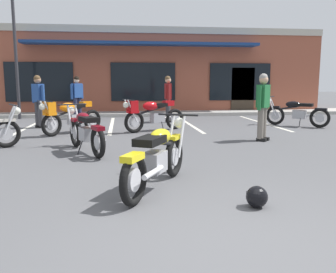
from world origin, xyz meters
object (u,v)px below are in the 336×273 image
Objects in this scene: motorcycle_silver_naked at (152,114)px; helmet_on_pavement at (257,197)px; motorcycle_red_sportbike at (85,130)px; parking_lot_lamp_post at (14,35)px; person_near_building at (168,96)px; person_by_back_row at (38,98)px; motorcycle_foreground_classic at (157,156)px; motorcycle_blue_standard at (70,115)px; person_in_shorts_foreground at (77,95)px; person_in_black_shirt at (263,103)px; motorcycle_green_cafe_racer at (296,112)px.

helmet_on_pavement is (0.69, -6.66, -0.40)m from motorcycle_silver_naked.
parking_lot_lamp_post is at bearing 114.74° from motorcycle_red_sportbike.
person_near_building is (0.79, 2.37, 0.42)m from motorcycle_silver_naked.
person_by_back_row reaches higher than helmet_on_pavement.
motorcycle_foreground_classic and motorcycle_blue_standard have the same top height.
parking_lot_lamp_post is at bearing 140.26° from motorcycle_silver_naked.
parking_lot_lamp_post is (-3.25, 7.05, 2.74)m from motorcycle_red_sportbike.
parking_lot_lamp_post is at bearing 114.55° from motorcycle_foreground_classic.
motorcycle_red_sportbike and motorcycle_silver_naked have the same top height.
helmet_on_pavement is at bearing -84.12° from motorcycle_silver_naked.
person_near_building is (3.42, -1.55, 0.00)m from person_in_shorts_foreground.
person_near_building reaches higher than helmet_on_pavement.
motorcycle_silver_naked is 4.74m from person_in_shorts_foreground.
motorcycle_blue_standard is at bearing 159.93° from person_in_black_shirt.
motorcycle_blue_standard reaches higher than helmet_on_pavement.
person_by_back_row is at bearing 160.02° from motorcycle_silver_naked.
helmet_on_pavement is at bearing -62.50° from parking_lot_lamp_post.
parking_lot_lamp_post reaches higher than motorcycle_foreground_classic.
person_in_black_shirt reaches higher than helmet_on_pavement.
motorcycle_green_cafe_racer is at bearing -4.63° from person_by_back_row.
motorcycle_blue_standard is 6.43× the size of helmet_on_pavement.
person_near_building is at bearing -16.63° from parking_lot_lamp_post.
motorcycle_green_cafe_racer is 8.38m from helmet_on_pavement.
helmet_on_pavement is (-1.92, -4.62, -0.82)m from person_in_black_shirt.
motorcycle_foreground_classic is at bearing -65.95° from motorcycle_red_sportbike.
motorcycle_silver_naked is at bearing -19.98° from person_by_back_row.
motorcycle_foreground_classic is 8.25m from motorcycle_green_cafe_racer.
motorcycle_blue_standard is at bearing 109.37° from motorcycle_foreground_classic.
person_by_back_row is at bearing 127.46° from motorcycle_blue_standard.
parking_lot_lamp_post is (-4.49, 9.84, 2.74)m from motorcycle_foreground_classic.
motorcycle_red_sportbike is 1.18× the size of person_near_building.
person_in_black_shirt is at bearing -20.07° from motorcycle_blue_standard.
motorcycle_red_sportbike is 4.66m from person_by_back_row.
parking_lot_lamp_post reaches higher than person_by_back_row.
person_in_shorts_foreground is 11.12m from helmet_on_pavement.
parking_lot_lamp_post reaches higher than motorcycle_red_sportbike.
motorcycle_foreground_classic is at bearing -94.09° from motorcycle_silver_naked.
person_by_back_row is 3.85m from parking_lot_lamp_post.
person_in_black_shirt is (2.60, -2.04, 0.42)m from motorcycle_silver_naked.
person_in_shorts_foreground is at bearing 102.86° from motorcycle_foreground_classic.
person_by_back_row is (-3.10, 7.03, 0.49)m from motorcycle_foreground_classic.
motorcycle_green_cafe_racer is at bearing -19.62° from parking_lot_lamp_post.
motorcycle_blue_standard is 1.00× the size of person_by_back_row.
parking_lot_lamp_post reaches higher than person_in_shorts_foreground.
motorcycle_silver_naked is at bearing -172.96° from motorcycle_green_cafe_racer.
motorcycle_red_sportbike and motorcycle_blue_standard have the same top height.
helmet_on_pavement is at bearing -119.83° from motorcycle_green_cafe_racer.
person_in_shorts_foreground reaches higher than motorcycle_silver_naked.
person_by_back_row is at bearing 151.50° from person_in_black_shirt.
motorcycle_foreground_classic is at bearing -65.45° from parking_lot_lamp_post.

